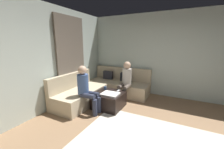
{
  "coord_description": "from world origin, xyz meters",
  "views": [
    {
      "loc": [
        0.14,
        -1.87,
        1.74
      ],
      "look_at": [
        -1.63,
        1.63,
        0.85
      ],
      "focal_mm": 22.22,
      "sensor_mm": 36.0,
      "label": 1
    }
  ],
  "objects": [
    {
      "name": "curtain_panel",
      "position": [
        -2.84,
        1.3,
        1.25
      ],
      "size": [
        0.06,
        1.1,
        2.5
      ],
      "primitive_type": "cube",
      "color": "#726659",
      "rests_on": "ground_plane"
    },
    {
      "name": "person_on_couch_side",
      "position": [
        -1.93,
        0.8,
        0.66
      ],
      "size": [
        0.6,
        0.3,
        1.2
      ],
      "rotation": [
        0.0,
        0.0,
        -1.57
      ],
      "color": "#2D3347",
      "rests_on": "ground_plane"
    },
    {
      "name": "folded_blanket",
      "position": [
        -1.45,
        1.16,
        0.44
      ],
      "size": [
        0.44,
        0.36,
        0.04
      ],
      "primitive_type": "cube",
      "color": "white",
      "rests_on": "ottoman"
    },
    {
      "name": "person_on_couch_back",
      "position": [
        -1.32,
        1.93,
        0.66
      ],
      "size": [
        0.3,
        0.6,
        1.2
      ],
      "rotation": [
        0.0,
        0.0,
        3.14
      ],
      "color": "brown",
      "rests_on": "ground_plane"
    },
    {
      "name": "wall_left",
      "position": [
        -2.94,
        0.0,
        1.35
      ],
      "size": [
        0.12,
        6.0,
        2.7
      ],
      "primitive_type": "cube",
      "color": "silver",
      "rests_on": "ground_plane"
    },
    {
      "name": "game_remote",
      "position": [
        -1.37,
        1.5,
        0.43
      ],
      "size": [
        0.05,
        0.15,
        0.02
      ],
      "primitive_type": "cube",
      "color": "white",
      "rests_on": "ottoman"
    },
    {
      "name": "sectional_couch",
      "position": [
        -2.08,
        1.88,
        0.28
      ],
      "size": [
        2.1,
        2.55,
        0.87
      ],
      "color": "#C6B593",
      "rests_on": "ground_plane"
    },
    {
      "name": "wall_back",
      "position": [
        0.0,
        2.94,
        1.35
      ],
      "size": [
        6.0,
        0.12,
        2.7
      ],
      "primitive_type": "cube",
      "color": "silver",
      "rests_on": "ground_plane"
    },
    {
      "name": "ottoman",
      "position": [
        -1.55,
        1.28,
        0.21
      ],
      "size": [
        0.76,
        0.76,
        0.42
      ],
      "primitive_type": "cube",
      "color": "black",
      "rests_on": "ground_plane"
    },
    {
      "name": "coffee_mug",
      "position": [
        -1.77,
        1.46,
        0.47
      ],
      "size": [
        0.08,
        0.08,
        0.1
      ],
      "primitive_type": "cylinder",
      "color": "#334C72",
      "rests_on": "ottoman"
    }
  ]
}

